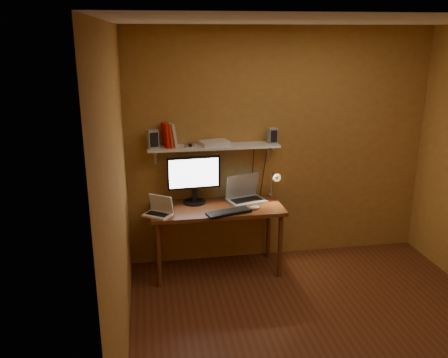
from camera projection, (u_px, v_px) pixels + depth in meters
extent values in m
cube|color=#5E2A18|center=(325.00, 333.00, 4.17)|extent=(3.40, 3.20, 0.02)
cube|color=silver|center=(348.00, 20.00, 3.39)|extent=(3.40, 3.20, 0.02)
cube|color=#A47932|center=(280.00, 147.00, 5.30)|extent=(3.40, 0.02, 2.60)
cube|color=#A47932|center=(117.00, 205.00, 3.51)|extent=(0.02, 3.20, 2.60)
cube|color=maroon|center=(217.00, 209.00, 5.03)|extent=(1.40, 0.60, 0.04)
cylinder|color=maroon|center=(158.00, 255.00, 4.82)|extent=(0.05, 0.05, 0.71)
cylinder|color=maroon|center=(280.00, 246.00, 5.02)|extent=(0.05, 0.05, 0.71)
cylinder|color=maroon|center=(157.00, 236.00, 5.27)|extent=(0.05, 0.05, 0.71)
cylinder|color=maroon|center=(269.00, 228.00, 5.47)|extent=(0.05, 0.05, 0.71)
cube|color=silver|center=(214.00, 147.00, 5.03)|extent=(1.40, 0.25, 0.02)
cube|color=silver|center=(155.00, 156.00, 5.06)|extent=(0.03, 0.03, 0.18)
cube|color=silver|center=(268.00, 151.00, 5.26)|extent=(0.03, 0.03, 0.18)
cylinder|color=black|center=(194.00, 202.00, 5.15)|extent=(0.26, 0.26, 0.02)
cube|color=black|center=(194.00, 194.00, 5.12)|extent=(0.06, 0.05, 0.18)
cube|color=black|center=(194.00, 173.00, 5.05)|extent=(0.57, 0.07, 0.35)
cube|color=white|center=(194.00, 173.00, 5.03)|extent=(0.53, 0.04, 0.31)
cube|color=gray|center=(247.00, 201.00, 5.18)|extent=(0.45, 0.37, 0.02)
cube|color=black|center=(247.00, 200.00, 5.18)|extent=(0.36, 0.24, 0.00)
cube|color=gray|center=(242.00, 186.00, 5.23)|extent=(0.39, 0.18, 0.27)
cube|color=#142B3F|center=(242.00, 186.00, 5.23)|extent=(0.34, 0.15, 0.23)
cube|color=silver|center=(157.00, 215.00, 4.78)|extent=(0.32, 0.31, 0.02)
cube|color=black|center=(157.00, 214.00, 4.78)|extent=(0.24, 0.21, 0.00)
cube|color=silver|center=(161.00, 203.00, 4.81)|extent=(0.25, 0.20, 0.18)
cube|color=black|center=(161.00, 203.00, 4.81)|extent=(0.21, 0.16, 0.15)
cube|color=black|center=(229.00, 212.00, 4.85)|extent=(0.48, 0.27, 0.02)
ellipsoid|color=silver|center=(255.00, 208.00, 4.95)|extent=(0.12, 0.09, 0.04)
cube|color=silver|center=(271.00, 197.00, 5.36)|extent=(0.05, 0.06, 0.08)
cylinder|color=silver|center=(272.00, 184.00, 5.32)|extent=(0.02, 0.02, 0.28)
cylinder|color=silver|center=(274.00, 174.00, 5.20)|extent=(0.01, 0.16, 0.01)
cone|color=silver|center=(276.00, 177.00, 5.12)|extent=(0.09, 0.09, 0.09)
sphere|color=#FFE0A5|center=(276.00, 177.00, 5.11)|extent=(0.04, 0.04, 0.04)
cube|color=gray|center=(153.00, 139.00, 4.89)|extent=(0.13, 0.13, 0.19)
cube|color=gray|center=(272.00, 135.00, 5.11)|extent=(0.10, 0.10, 0.17)
cube|color=red|center=(166.00, 135.00, 4.91)|extent=(0.09, 0.18, 0.25)
cube|color=#AC3212|center=(169.00, 135.00, 4.92)|extent=(0.10, 0.18, 0.25)
cube|color=beige|center=(173.00, 135.00, 4.92)|extent=(0.10, 0.18, 0.25)
cube|color=silver|center=(190.00, 145.00, 4.92)|extent=(0.11, 0.05, 0.06)
cylinder|color=black|center=(190.00, 145.00, 4.90)|extent=(0.04, 0.03, 0.04)
cube|color=silver|center=(214.00, 143.00, 5.03)|extent=(0.33, 0.26, 0.05)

